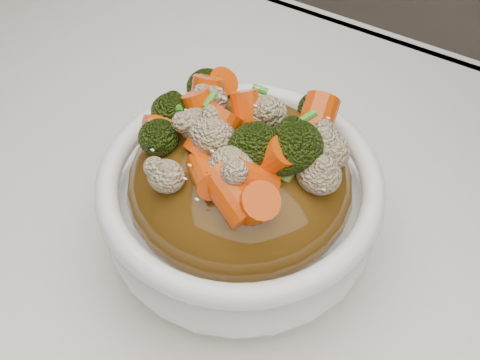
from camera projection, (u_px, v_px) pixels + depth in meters
The scene contains 8 objects.
tablecloth at pixel (264, 292), 0.51m from camera, with size 1.20×0.80×0.04m, color white.
bowl at pixel (240, 207), 0.49m from camera, with size 0.23×0.23×0.09m, color white, non-canonical shape.
sauce_base at pixel (240, 183), 0.46m from camera, with size 0.19×0.19×0.10m, color #52340E.
carrots at pixel (240, 123), 0.41m from camera, with size 0.19×0.19×0.05m, color #D94507, non-canonical shape.
broccoli at pixel (240, 124), 0.41m from camera, with size 0.19×0.19×0.05m, color black, non-canonical shape.
cauliflower at pixel (240, 126), 0.41m from camera, with size 0.19×0.19×0.04m, color #C8B488, non-canonical shape.
scallions at pixel (240, 122), 0.41m from camera, with size 0.14×0.14×0.02m, color green, non-canonical shape.
sesame_seeds at pixel (240, 122), 0.41m from camera, with size 0.17×0.17×0.01m, color beige, non-canonical shape.
Camera 1 is at (0.12, -0.23, 1.18)m, focal length 42.00 mm.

